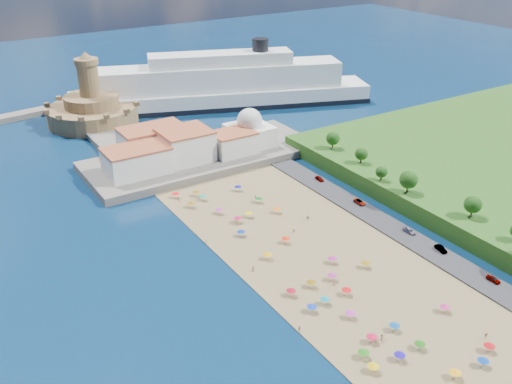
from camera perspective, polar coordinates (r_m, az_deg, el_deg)
ground at (r=161.81m, az=3.55°, el=-6.21°), size 700.00×700.00×0.00m
terrace at (r=221.39m, az=-5.33°, el=3.52°), size 90.00×36.00×3.00m
jetty at (r=244.07m, az=-13.75°, el=5.00°), size 18.00×70.00×2.40m
waterfront_buildings at (r=214.47m, az=-8.58°, el=4.41°), size 57.00×29.00×11.00m
domed_building at (r=226.07m, az=-0.65°, el=6.17°), size 16.00×16.00×15.00m
fortress at (r=269.50m, az=-16.05°, el=7.99°), size 40.00×40.00×32.40m
cruise_ship at (r=282.96m, az=-3.47°, el=10.42°), size 145.62×71.45×32.16m
beach_parasols at (r=150.00m, az=6.22°, el=-8.25°), size 32.86×116.87×2.20m
beachgoers at (r=156.15m, az=4.12°, el=-7.06°), size 36.06×98.31×1.89m
parked_cars at (r=179.87m, az=13.58°, el=-2.88°), size 2.29×76.74×1.38m
hillside_trees at (r=181.71m, az=17.53°, el=-0.01°), size 12.90×107.43×7.48m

